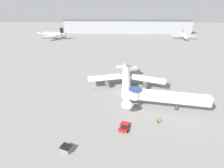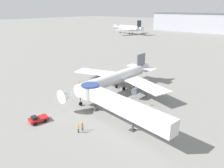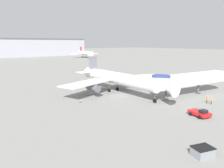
{
  "view_description": "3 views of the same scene",
  "coord_description": "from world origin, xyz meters",
  "px_view_note": "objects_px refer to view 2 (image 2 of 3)",
  "views": [
    {
      "loc": [
        -0.77,
        -50.68,
        27.54
      ],
      "look_at": [
        -4.16,
        0.97,
        2.38
      ],
      "focal_mm": 24.0,
      "sensor_mm": 36.0,
      "label": 1
    },
    {
      "loc": [
        37.29,
        -40.72,
        21.99
      ],
      "look_at": [
        1.11,
        1.75,
        2.35
      ],
      "focal_mm": 35.0,
      "sensor_mm": 36.0,
      "label": 2
    },
    {
      "loc": [
        -35.04,
        -39.66,
        12.92
      ],
      "look_at": [
        -2.34,
        0.98,
        3.03
      ],
      "focal_mm": 35.0,
      "sensor_mm": 36.0,
      "label": 3
    }
  ],
  "objects_px": {
    "pushback_tug_red": "(38,119)",
    "traffic_cone_starboard_wing": "(152,104)",
    "traffic_cone_port_wing": "(80,82)",
    "main_airplane": "(115,79)",
    "ground_crew_marshaller": "(78,128)",
    "background_jet_black_tail": "(129,28)",
    "traffic_cone_apron_front": "(32,123)",
    "ground_crew_wing_walker": "(82,126)",
    "jet_bridge": "(116,103)"
  },
  "relations": [
    {
      "from": "jet_bridge",
      "to": "pushback_tug_red",
      "type": "height_order",
      "value": "jet_bridge"
    },
    {
      "from": "traffic_cone_apron_front",
      "to": "traffic_cone_port_wing",
      "type": "height_order",
      "value": "traffic_cone_port_wing"
    },
    {
      "from": "traffic_cone_starboard_wing",
      "to": "main_airplane",
      "type": "bearing_deg",
      "value": 173.21
    },
    {
      "from": "jet_bridge",
      "to": "traffic_cone_port_wing",
      "type": "bearing_deg",
      "value": 162.5
    },
    {
      "from": "pushback_tug_red",
      "to": "ground_crew_marshaller",
      "type": "relative_size",
      "value": 2.36
    },
    {
      "from": "ground_crew_marshaller",
      "to": "traffic_cone_port_wing",
      "type": "bearing_deg",
      "value": -60.65
    },
    {
      "from": "ground_crew_wing_walker",
      "to": "background_jet_black_tail",
      "type": "bearing_deg",
      "value": -102.3
    },
    {
      "from": "traffic_cone_apron_front",
      "to": "ground_crew_marshaller",
      "type": "relative_size",
      "value": 0.38
    },
    {
      "from": "ground_crew_marshaller",
      "to": "ground_crew_wing_walker",
      "type": "distance_m",
      "value": 1.0
    },
    {
      "from": "traffic_cone_port_wing",
      "to": "main_airplane",
      "type": "bearing_deg",
      "value": 8.36
    },
    {
      "from": "traffic_cone_apron_front",
      "to": "traffic_cone_starboard_wing",
      "type": "xyz_separation_m",
      "value": [
        13.45,
        23.27,
        -0.01
      ]
    },
    {
      "from": "pushback_tug_red",
      "to": "ground_crew_wing_walker",
      "type": "relative_size",
      "value": 2.32
    },
    {
      "from": "traffic_cone_port_wing",
      "to": "background_jet_black_tail",
      "type": "relative_size",
      "value": 0.02
    },
    {
      "from": "main_airplane",
      "to": "traffic_cone_apron_front",
      "type": "relative_size",
      "value": 50.25
    },
    {
      "from": "pushback_tug_red",
      "to": "traffic_cone_apron_front",
      "type": "distance_m",
      "value": 1.38
    },
    {
      "from": "pushback_tug_red",
      "to": "traffic_cone_starboard_wing",
      "type": "bearing_deg",
      "value": 70.2
    },
    {
      "from": "traffic_cone_port_wing",
      "to": "traffic_cone_apron_front",
      "type": "bearing_deg",
      "value": -62.93
    },
    {
      "from": "ground_crew_marshaller",
      "to": "pushback_tug_red",
      "type": "bearing_deg",
      "value": -2.85
    },
    {
      "from": "ground_crew_marshaller",
      "to": "traffic_cone_apron_front",
      "type": "bearing_deg",
      "value": 4.48
    },
    {
      "from": "traffic_cone_starboard_wing",
      "to": "traffic_cone_port_wing",
      "type": "xyz_separation_m",
      "value": [
        -25.15,
        -0.36,
        0.07
      ]
    },
    {
      "from": "pushback_tug_red",
      "to": "traffic_cone_apron_front",
      "type": "relative_size",
      "value": 6.15
    },
    {
      "from": "jet_bridge",
      "to": "traffic_cone_port_wing",
      "type": "distance_m",
      "value": 26.26
    },
    {
      "from": "main_airplane",
      "to": "pushback_tug_red",
      "type": "xyz_separation_m",
      "value": [
        -0.9,
        -23.42,
        -3.03
      ]
    },
    {
      "from": "ground_crew_wing_walker",
      "to": "traffic_cone_starboard_wing",
      "type": "bearing_deg",
      "value": -148.05
    },
    {
      "from": "main_airplane",
      "to": "ground_crew_wing_walker",
      "type": "relative_size",
      "value": 18.96
    },
    {
      "from": "main_airplane",
      "to": "ground_crew_wing_walker",
      "type": "bearing_deg",
      "value": -65.91
    },
    {
      "from": "traffic_cone_apron_front",
      "to": "traffic_cone_starboard_wing",
      "type": "distance_m",
      "value": 26.87
    },
    {
      "from": "traffic_cone_port_wing",
      "to": "traffic_cone_starboard_wing",
      "type": "bearing_deg",
      "value": 0.82
    },
    {
      "from": "traffic_cone_port_wing",
      "to": "ground_crew_wing_walker",
      "type": "relative_size",
      "value": 0.45
    },
    {
      "from": "ground_crew_wing_walker",
      "to": "background_jet_black_tail",
      "type": "xyz_separation_m",
      "value": [
        -86.29,
        132.76,
        4.21
      ]
    },
    {
      "from": "main_airplane",
      "to": "pushback_tug_red",
      "type": "height_order",
      "value": "main_airplane"
    },
    {
      "from": "pushback_tug_red",
      "to": "ground_crew_marshaller",
      "type": "height_order",
      "value": "ground_crew_marshaller"
    },
    {
      "from": "pushback_tug_red",
      "to": "ground_crew_wing_walker",
      "type": "bearing_deg",
      "value": 33.01
    },
    {
      "from": "traffic_cone_starboard_wing",
      "to": "ground_crew_marshaller",
      "type": "relative_size",
      "value": 0.38
    },
    {
      "from": "ground_crew_wing_walker",
      "to": "traffic_cone_port_wing",
      "type": "bearing_deg",
      "value": -85.79
    },
    {
      "from": "jet_bridge",
      "to": "ground_crew_marshaller",
      "type": "height_order",
      "value": "jet_bridge"
    },
    {
      "from": "traffic_cone_starboard_wing",
      "to": "ground_crew_wing_walker",
      "type": "height_order",
      "value": "ground_crew_wing_walker"
    },
    {
      "from": "pushback_tug_red",
      "to": "background_jet_black_tail",
      "type": "xyz_separation_m",
      "value": [
        -76.98,
        136.39,
        4.56
      ]
    },
    {
      "from": "main_airplane",
      "to": "pushback_tug_red",
      "type": "relative_size",
      "value": 8.17
    },
    {
      "from": "jet_bridge",
      "to": "traffic_cone_port_wing",
      "type": "xyz_separation_m",
      "value": [
        -23.5,
        11.12,
        -3.68
      ]
    },
    {
      "from": "pushback_tug_red",
      "to": "traffic_cone_starboard_wing",
      "type": "xyz_separation_m",
      "value": [
        13.45,
        21.92,
        -0.34
      ]
    },
    {
      "from": "traffic_cone_port_wing",
      "to": "background_jet_black_tail",
      "type": "xyz_separation_m",
      "value": [
        -65.27,
        114.83,
        4.84
      ]
    },
    {
      "from": "ground_crew_marshaller",
      "to": "jet_bridge",
      "type": "bearing_deg",
      "value": -126.27
    },
    {
      "from": "traffic_cone_port_wing",
      "to": "pushback_tug_red",
      "type": "bearing_deg",
      "value": -61.5
    },
    {
      "from": "main_airplane",
      "to": "pushback_tug_red",
      "type": "bearing_deg",
      "value": -91.14
    },
    {
      "from": "ground_crew_marshaller",
      "to": "ground_crew_wing_walker",
      "type": "height_order",
      "value": "ground_crew_wing_walker"
    },
    {
      "from": "pushback_tug_red",
      "to": "traffic_cone_port_wing",
      "type": "relative_size",
      "value": 5.19
    },
    {
      "from": "traffic_cone_starboard_wing",
      "to": "background_jet_black_tail",
      "type": "distance_m",
      "value": 145.96
    },
    {
      "from": "jet_bridge",
      "to": "traffic_cone_starboard_wing",
      "type": "relative_size",
      "value": 37.86
    },
    {
      "from": "ground_crew_marshaller",
      "to": "background_jet_black_tail",
      "type": "height_order",
      "value": "background_jet_black_tail"
    }
  ]
}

